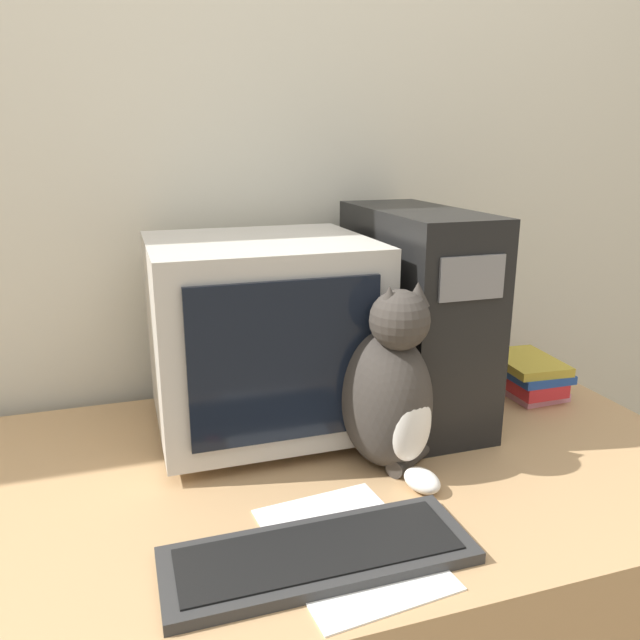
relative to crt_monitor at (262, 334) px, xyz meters
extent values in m
cube|color=beige|center=(0.02, 0.30, 0.32)|extent=(7.00, 0.05, 2.50)
cube|color=tan|center=(0.02, -0.19, -0.57)|extent=(1.58, 0.84, 0.72)
cube|color=#BCB7AD|center=(0.00, 0.00, -0.19)|extent=(0.30, 0.23, 0.02)
cube|color=#BCB7AD|center=(0.00, 0.00, 0.01)|extent=(0.43, 0.39, 0.38)
cube|color=black|center=(0.00, -0.19, 0.01)|extent=(0.34, 0.01, 0.29)
cube|color=black|center=(0.34, -0.01, 0.02)|extent=(0.19, 0.44, 0.45)
cube|color=slate|center=(0.34, -0.23, 0.14)|extent=(0.13, 0.01, 0.08)
cube|color=#2D2D2D|center=(-0.02, -0.45, -0.20)|extent=(0.45, 0.16, 0.02)
cube|color=black|center=(-0.02, -0.45, -0.19)|extent=(0.41, 0.13, 0.00)
ellipsoid|color=#38332D|center=(0.18, -0.22, -0.08)|extent=(0.20, 0.22, 0.26)
ellipsoid|color=white|center=(0.20, -0.29, -0.10)|extent=(0.10, 0.07, 0.14)
sphere|color=#38332D|center=(0.19, -0.25, 0.08)|extent=(0.13, 0.13, 0.11)
cone|color=#38332D|center=(0.16, -0.25, 0.12)|extent=(0.04, 0.04, 0.04)
cone|color=#38332D|center=(0.22, -0.24, 0.12)|extent=(0.04, 0.04, 0.04)
ellipsoid|color=white|center=(0.20, -0.33, -0.19)|extent=(0.07, 0.09, 0.04)
cylinder|color=#38332D|center=(0.25, -0.22, -0.19)|extent=(0.18, 0.14, 0.03)
cube|color=pink|center=(0.65, 0.00, -0.20)|extent=(0.13, 0.19, 0.02)
cube|color=red|center=(0.64, -0.01, -0.17)|extent=(0.11, 0.20, 0.03)
cube|color=#234793|center=(0.64, -0.01, -0.15)|extent=(0.13, 0.20, 0.02)
cube|color=gold|center=(0.64, -0.01, -0.13)|extent=(0.14, 0.19, 0.02)
cylinder|color=maroon|center=(-0.16, -0.39, -0.20)|extent=(0.13, 0.05, 0.01)
cube|color=white|center=(0.03, -0.44, -0.21)|extent=(0.24, 0.32, 0.00)
camera|label=1|loc=(-0.26, -1.19, 0.38)|focal=35.00mm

